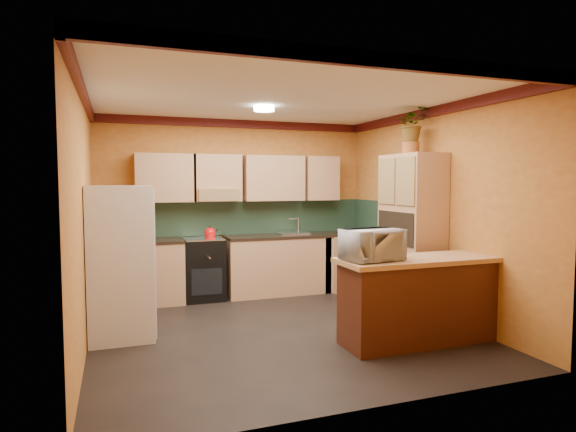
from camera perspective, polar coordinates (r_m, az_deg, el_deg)
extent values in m
plane|color=black|center=(5.82, -1.00, -13.35)|extent=(4.20, 4.20, 0.00)
cube|color=white|center=(5.64, -1.04, 13.86)|extent=(4.20, 4.20, 0.04)
cube|color=#C48334|center=(7.58, -6.11, 1.07)|extent=(4.20, 0.04, 2.70)
cube|color=#C48334|center=(3.65, 9.62, -2.11)|extent=(4.20, 0.04, 2.70)
cube|color=#C48334|center=(5.29, -23.13, -0.50)|extent=(0.04, 4.20, 2.70)
cube|color=#C48334|center=(6.55, 16.67, 0.46)|extent=(0.04, 4.20, 2.70)
cube|color=#1E372A|center=(7.64, -4.26, -0.14)|extent=(3.70, 0.02, 0.53)
cube|color=#1E372A|center=(7.72, 10.40, -0.15)|extent=(0.02, 1.40, 0.53)
cube|color=tan|center=(7.43, -5.08, 4.49)|extent=(3.10, 0.34, 0.70)
cylinder|color=white|center=(6.19, -2.86, 12.58)|extent=(0.26, 0.26, 0.06)
cube|color=tan|center=(7.41, -5.22, -6.09)|extent=(3.65, 0.60, 0.88)
cube|color=black|center=(7.34, -5.24, -2.55)|extent=(3.65, 0.62, 0.04)
cube|color=black|center=(7.27, -10.02, -6.19)|extent=(0.58, 0.58, 0.91)
cube|color=silver|center=(7.56, 0.46, -2.07)|extent=(0.48, 0.40, 0.03)
cube|color=tan|center=(7.55, 8.95, -5.92)|extent=(0.60, 0.80, 0.88)
cube|color=black|center=(7.49, 8.99, -2.45)|extent=(0.62, 0.80, 0.04)
cube|color=silver|center=(5.65, -19.24, -5.24)|extent=(0.68, 0.66, 1.70)
cube|color=tan|center=(6.50, 14.41, -2.18)|extent=(0.48, 0.90, 2.10)
cylinder|color=#A05626|center=(6.52, 14.34, 7.79)|extent=(0.22, 0.22, 0.16)
imported|color=tan|center=(6.54, 14.38, 10.50)|extent=(0.52, 0.49, 0.46)
cube|color=#4A1E11|center=(5.50, 15.69, -9.77)|extent=(1.80, 0.55, 0.88)
cube|color=tan|center=(5.41, 15.78, -4.98)|extent=(1.90, 0.65, 0.05)
imported|color=silver|center=(5.04, 9.93, -3.38)|extent=(0.64, 0.48, 0.33)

